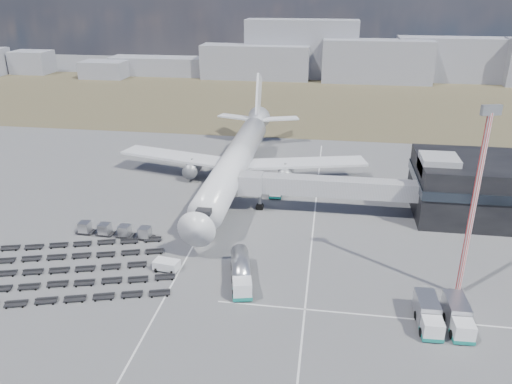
# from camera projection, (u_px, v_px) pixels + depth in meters

# --- Properties ---
(ground) EXTENTS (420.00, 420.00, 0.00)m
(ground) POSITION_uv_depth(u_px,v_px,m) (196.00, 266.00, 71.32)
(ground) COLOR #565659
(ground) RESTS_ON ground
(grass_strip) EXTENTS (420.00, 90.00, 0.01)m
(grass_strip) POSITION_uv_depth(u_px,v_px,m) (279.00, 100.00, 171.57)
(grass_strip) COLOR #49412B
(grass_strip) RESTS_ON ground
(lane_markings) EXTENTS (47.12, 110.00, 0.01)m
(lane_markings) POSITION_uv_depth(u_px,v_px,m) (267.00, 260.00, 72.69)
(lane_markings) COLOR silver
(lane_markings) RESTS_ON ground
(terminal) EXTENTS (30.40, 16.40, 11.00)m
(terminal) POSITION_uv_depth(u_px,v_px,m) (505.00, 188.00, 84.50)
(terminal) COLOR black
(terminal) RESTS_ON ground
(jet_bridge) EXTENTS (30.30, 3.80, 7.05)m
(jet_bridge) POSITION_uv_depth(u_px,v_px,m) (315.00, 186.00, 85.77)
(jet_bridge) COLOR #939399
(jet_bridge) RESTS_ON ground
(airliner) EXTENTS (51.59, 64.53, 17.62)m
(airliner) POSITION_uv_depth(u_px,v_px,m) (237.00, 158.00, 98.77)
(airliner) COLOR silver
(airliner) RESTS_ON ground
(skyline) EXTENTS (304.30, 25.97, 25.40)m
(skyline) POSITION_uv_depth(u_px,v_px,m) (362.00, 58.00, 203.43)
(skyline) COLOR gray
(skyline) RESTS_ON ground
(fuel_tanker) EXTENTS (4.60, 10.21, 3.20)m
(fuel_tanker) POSITION_uv_depth(u_px,v_px,m) (241.00, 272.00, 66.87)
(fuel_tanker) COLOR silver
(fuel_tanker) RESTS_ON ground
(pushback_tug) EXTENTS (3.75, 2.46, 1.55)m
(pushback_tug) POSITION_uv_depth(u_px,v_px,m) (167.00, 266.00, 69.90)
(pushback_tug) COLOR silver
(pushback_tug) RESTS_ON ground
(catering_truck) EXTENTS (2.34, 5.61, 2.56)m
(catering_truck) POSITION_uv_depth(u_px,v_px,m) (276.00, 188.00, 94.95)
(catering_truck) COLOR silver
(catering_truck) RESTS_ON ground
(service_trucks_near) EXTENTS (6.01, 7.11, 2.78)m
(service_trucks_near) POSITION_uv_depth(u_px,v_px,m) (443.00, 315.00, 58.26)
(service_trucks_near) COLOR silver
(service_trucks_near) RESTS_ON ground
(uld_row) EXTENTS (13.02, 2.15, 1.80)m
(uld_row) POSITION_uv_depth(u_px,v_px,m) (115.00, 230.00, 79.26)
(uld_row) COLOR black
(uld_row) RESTS_ON ground
(baggage_dollies) EXTENTS (30.10, 23.01, 0.64)m
(baggage_dollies) POSITION_uv_depth(u_px,v_px,m) (72.00, 270.00, 69.79)
(baggage_dollies) COLOR black
(baggage_dollies) RESTS_ON ground
(floodlight_mast) EXTENTS (2.38, 1.92, 24.91)m
(floodlight_mast) POSITION_uv_depth(u_px,v_px,m) (473.00, 207.00, 59.95)
(floodlight_mast) COLOR #B11D1C
(floodlight_mast) RESTS_ON ground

